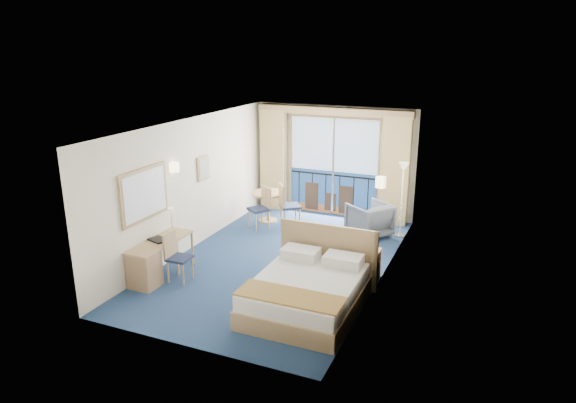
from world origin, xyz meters
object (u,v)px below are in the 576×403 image
object	(u,v)px
armchair	(370,220)
nightstand	(367,264)
desk	(148,265)
desk_chair	(176,254)
round_table	(268,199)
bed	(308,291)
table_chair_b	(262,205)
table_chair_a	(287,203)
floor_lamp	(403,181)

from	to	relation	value
armchair	nightstand	bearing A→B (deg)	49.63
desk	desk_chair	world-z (taller)	desk_chair
nightstand	round_table	size ratio (longest dim) A/B	0.71
desk	bed	bearing A→B (deg)	5.68
nightstand	armchair	bearing A→B (deg)	103.42
desk	table_chair_b	xyz separation A→B (m)	(0.57, 3.43, 0.17)
nightstand	table_chair_a	distance (m)	3.16
desk	table_chair_a	xyz separation A→B (m)	(1.07, 3.72, 0.21)
bed	desk_chair	xyz separation A→B (m)	(-2.56, 0.05, 0.20)
desk	desk_chair	size ratio (longest dim) A/B	1.60
armchair	floor_lamp	distance (m)	1.12
nightstand	armchair	world-z (taller)	armchair
round_table	floor_lamp	bearing A→B (deg)	4.05
table_chair_a	floor_lamp	bearing A→B (deg)	-117.57
desk_chair	armchair	bearing A→B (deg)	-38.71
nightstand	desk_chair	distance (m)	3.46
desk	table_chair_a	world-z (taller)	table_chair_a
table_chair_a	desk_chair	bearing A→B (deg)	131.23
floor_lamp	table_chair_a	world-z (taller)	floor_lamp
nightstand	desk	distance (m)	3.91
desk	table_chair_b	size ratio (longest dim) A/B	1.48
nightstand	desk_chair	xyz separation A→B (m)	(-3.15, -1.40, 0.23)
armchair	floor_lamp	xyz separation A→B (m)	(0.63, 0.25, 0.89)
armchair	table_chair_a	size ratio (longest dim) A/B	0.81
floor_lamp	desk_chair	world-z (taller)	floor_lamp
armchair	desk_chair	xyz separation A→B (m)	(-2.64, -3.55, 0.13)
bed	nightstand	bearing A→B (deg)	67.69
desk	desk_chair	xyz separation A→B (m)	(0.35, 0.34, 0.13)
floor_lamp	round_table	size ratio (longest dim) A/B	2.10
round_table	table_chair_a	distance (m)	0.60
nightstand	desk_chair	size ratio (longest dim) A/B	0.63
desk_chair	nightstand	bearing A→B (deg)	-68.15
floor_lamp	table_chair_b	world-z (taller)	floor_lamp
armchair	desk_chair	size ratio (longest dim) A/B	0.92
table_chair_a	table_chair_b	size ratio (longest dim) A/B	1.06
nightstand	floor_lamp	xyz separation A→B (m)	(0.12, 2.40, 0.98)
table_chair_a	table_chair_b	xyz separation A→B (m)	(-0.49, -0.29, -0.03)
desk_chair	floor_lamp	bearing A→B (deg)	-42.75
round_table	table_chair_b	distance (m)	0.50
nightstand	table_chair_a	world-z (taller)	table_chair_a
bed	desk_chair	distance (m)	2.57
table_chair_a	table_chair_b	bearing A→B (deg)	84.02
table_chair_b	desk	bearing A→B (deg)	-64.17
round_table	table_chair_b	bearing A→B (deg)	-80.99
desk_chair	round_table	size ratio (longest dim) A/B	1.13
floor_lamp	table_chair_b	bearing A→B (deg)	-166.83
table_chair_a	bed	bearing A→B (deg)	171.42
floor_lamp	nightstand	bearing A→B (deg)	-92.75
floor_lamp	table_chair_b	size ratio (longest dim) A/B	1.71
desk	armchair	bearing A→B (deg)	52.40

